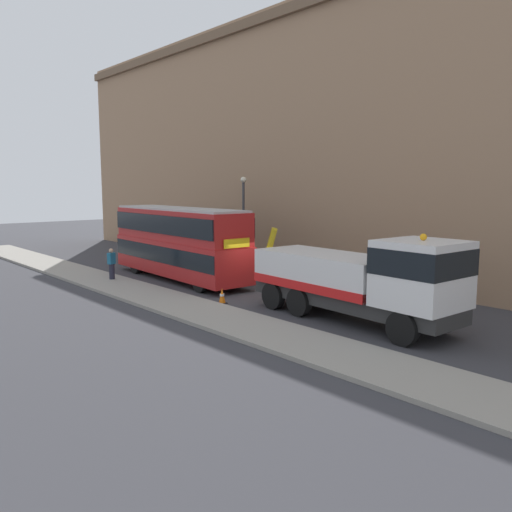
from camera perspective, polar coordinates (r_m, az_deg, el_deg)
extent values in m
plane|color=#38383D|center=(24.92, 0.76, -4.46)|extent=(120.00, 120.00, 0.00)
cube|color=gray|center=(22.37, -7.27, -5.74)|extent=(60.00, 2.80, 0.15)
cube|color=#9E7A5B|center=(29.33, 10.61, 12.95)|extent=(60.00, 1.20, 16.00)
cube|color=#2D2D2D|center=(20.70, 10.24, -4.69)|extent=(9.10, 2.66, 0.55)
cube|color=white|center=(18.53, 17.81, -1.91)|extent=(2.73, 2.73, 2.30)
cube|color=black|center=(18.46, 17.87, -0.53)|extent=(2.76, 2.76, 0.90)
cube|color=silver|center=(21.37, 7.69, -1.58)|extent=(6.22, 2.90, 1.40)
cube|color=red|center=(21.46, 7.66, -2.95)|extent=(6.23, 2.96, 0.36)
cylinder|color=#B79914|center=(24.01, 1.30, 0.23)|extent=(1.25, 0.34, 2.52)
sphere|color=orange|center=(18.36, 17.98, 2.01)|extent=(0.24, 0.24, 0.24)
cylinder|color=black|center=(19.73, 19.65, -6.45)|extent=(1.18, 0.40, 1.16)
cylinder|color=black|center=(17.93, 15.87, -7.70)|extent=(1.18, 0.40, 1.16)
cylinder|color=black|center=(22.67, 8.84, -4.28)|extent=(1.18, 0.40, 1.16)
cylinder|color=black|center=(21.12, 4.75, -5.10)|extent=(1.18, 0.40, 1.16)
cylinder|color=black|center=(23.76, 6.00, -3.68)|extent=(1.18, 0.40, 1.16)
cylinder|color=black|center=(22.28, 1.91, -4.40)|extent=(1.18, 0.40, 1.16)
cube|color=#AD1E1E|center=(29.57, -8.49, -0.08)|extent=(11.11, 3.05, 1.90)
cube|color=#AD1E1E|center=(29.38, -8.56, 3.40)|extent=(10.89, 2.94, 1.70)
cube|color=black|center=(29.53, -8.50, 0.40)|extent=(11.00, 3.10, 0.90)
cube|color=black|center=(29.37, -8.56, 3.59)|extent=(10.79, 3.09, 1.00)
cube|color=#B2B2B2|center=(29.33, -8.60, 5.17)|extent=(10.66, 2.83, 0.12)
cube|color=yellow|center=(24.82, -2.13, 1.42)|extent=(0.14, 1.50, 0.44)
cylinder|color=black|center=(27.04, -2.31, -2.38)|extent=(1.05, 0.35, 1.04)
cylinder|color=black|center=(25.84, -6.18, -2.89)|extent=(1.05, 0.35, 1.04)
cylinder|color=black|center=(33.05, -9.72, -0.64)|extent=(1.05, 0.35, 1.04)
cylinder|color=black|center=(32.07, -13.10, -0.98)|extent=(1.05, 0.35, 1.04)
cylinder|color=#232333|center=(29.63, -15.61, -1.66)|extent=(0.39, 0.39, 0.85)
cube|color=#1E6084|center=(29.53, -15.66, -0.25)|extent=(0.39, 0.47, 0.62)
sphere|color=tan|center=(29.47, -15.69, 0.58)|extent=(0.24, 0.24, 0.24)
cone|color=orange|center=(23.38, -3.76, -4.39)|extent=(0.32, 0.32, 0.72)
cylinder|color=white|center=(23.38, -3.76, -4.30)|extent=(0.21, 0.21, 0.10)
cube|color=black|center=(23.46, -3.75, -5.20)|extent=(0.36, 0.36, 0.04)
cylinder|color=#38383D|center=(32.35, -1.38, 3.27)|extent=(0.16, 0.16, 5.50)
sphere|color=#EAE5C6|center=(32.25, -1.40, 8.41)|extent=(0.36, 0.36, 0.36)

